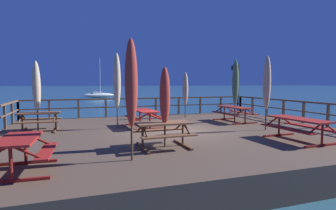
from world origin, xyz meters
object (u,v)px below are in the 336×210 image
object	(u,v)px
picnic_table_mid_right	(234,111)
patio_umbrella_tall_back_right	(131,83)
picnic_table_back_right	(299,124)
picnic_table_mid_centre	(39,118)
patio_umbrella_short_back	(185,89)
picnic_table_front_right	(163,129)
patio_umbrella_tall_mid_left	(267,83)
picnic_table_front_left	(145,115)
patio_umbrella_tall_mid_right	(36,87)
sailboat_distant	(99,95)
patio_umbrella_tall_back_left	(117,81)
patio_umbrella_short_mid	(235,82)
lamp_post_hooked	(236,81)
patio_umbrella_short_front	(165,96)
picnic_table_back_left	(19,148)

from	to	relation	value
picnic_table_mid_right	patio_umbrella_tall_back_right	world-z (taller)	patio_umbrella_tall_back_right
picnic_table_mid_right	picnic_table_back_right	bearing A→B (deg)	-95.25
picnic_table_mid_centre	patio_umbrella_short_back	size ratio (longest dim) A/B	0.64
picnic_table_front_right	patio_umbrella_tall_mid_left	distance (m)	5.39
picnic_table_front_left	patio_umbrella_tall_mid_left	distance (m)	5.37
patio_umbrella_tall_back_right	patio_umbrella_tall_mid_left	xyz separation A→B (m)	(6.14, 2.62, 0.01)
picnic_table_front_left	patio_umbrella_tall_mid_right	size ratio (longest dim) A/B	0.69
picnic_table_mid_centre	sailboat_distant	xyz separation A→B (m)	(5.38, 42.98, -0.87)
picnic_table_mid_right	sailboat_distant	world-z (taller)	sailboat_distant
patio_umbrella_tall_mid_right	patio_umbrella_tall_back_left	size ratio (longest dim) A/B	0.88
picnic_table_front_left	patio_umbrella_short_mid	world-z (taller)	patio_umbrella_short_mid
picnic_table_front_left	picnic_table_mid_right	bearing A→B (deg)	2.40
lamp_post_hooked	sailboat_distant	world-z (taller)	sailboat_distant
picnic_table_front_right	patio_umbrella_tall_back_right	xyz separation A→B (m)	(-1.17, -1.08, 1.39)
patio_umbrella_short_mid	picnic_table_front_left	bearing A→B (deg)	-177.55
patio_umbrella_short_front	lamp_post_hooked	xyz separation A→B (m)	(7.20, 7.32, 0.56)
picnic_table_mid_right	picnic_table_mid_centre	bearing A→B (deg)	178.92
picnic_table_front_right	picnic_table_mid_centre	size ratio (longest dim) A/B	1.02
picnic_table_back_left	lamp_post_hooked	xyz separation A→B (m)	(10.95, 8.56, 1.56)
patio_umbrella_short_front	patio_umbrella_tall_mid_right	world-z (taller)	patio_umbrella_tall_mid_right
picnic_table_mid_right	sailboat_distant	xyz separation A→B (m)	(-3.65, 43.15, -0.88)
patio_umbrella_short_mid	picnic_table_mid_right	bearing A→B (deg)	-172.58
patio_umbrella_tall_back_right	lamp_post_hooked	xyz separation A→B (m)	(8.43, 8.43, 0.17)
picnic_table_back_right	patio_umbrella_tall_mid_right	distance (m)	10.00
picnic_table_back_right	picnic_table_back_left	xyz separation A→B (m)	(-8.33, -0.66, -0.02)
picnic_table_front_left	picnic_table_back_left	size ratio (longest dim) A/B	1.17
picnic_table_front_right	patio_umbrella_tall_back_left	world-z (taller)	patio_umbrella_tall_back_left
picnic_table_back_right	picnic_table_front_left	distance (m)	6.19
patio_umbrella_tall_mid_right	picnic_table_back_right	bearing A→B (deg)	-29.22
picnic_table_back_right	patio_umbrella_tall_mid_right	world-z (taller)	patio_umbrella_tall_mid_right
picnic_table_back_right	patio_umbrella_tall_mid_left	distance (m)	2.54
patio_umbrella_tall_mid_right	picnic_table_mid_centre	bearing A→B (deg)	-21.49
picnic_table_mid_centre	patio_umbrella_tall_back_right	world-z (taller)	patio_umbrella_tall_back_right
picnic_table_back_right	picnic_table_mid_centre	bearing A→B (deg)	150.73
picnic_table_mid_centre	patio_umbrella_short_mid	distance (m)	9.19
picnic_table_mid_right	patio_umbrella_tall_back_left	xyz separation A→B (m)	(-5.91, -0.18, 1.49)
picnic_table_mid_right	patio_umbrella_short_front	xyz separation A→B (m)	(-5.01, -4.07, 0.99)
picnic_table_front_left	patio_umbrella_short_back	distance (m)	4.10
picnic_table_front_left	patio_umbrella_short_mid	size ratio (longest dim) A/B	0.63
picnic_table_mid_centre	picnic_table_back_left	xyz separation A→B (m)	(0.28, -5.48, 0.00)
patio_umbrella_tall_back_left	patio_umbrella_short_front	bearing A→B (deg)	-76.99
picnic_table_back_right	sailboat_distant	distance (m)	47.92
picnic_table_mid_right	patio_umbrella_tall_back_left	distance (m)	6.10
patio_umbrella_short_back	patio_umbrella_tall_back_left	distance (m)	4.94
patio_umbrella_tall_back_right	patio_umbrella_short_front	bearing A→B (deg)	41.93
patio_umbrella_tall_back_right	lamp_post_hooked	size ratio (longest dim) A/B	0.95
patio_umbrella_short_front	patio_umbrella_tall_back_right	distance (m)	1.70
picnic_table_front_right	patio_umbrella_tall_mid_left	bearing A→B (deg)	17.20
picnic_table_mid_centre	picnic_table_front_left	xyz separation A→B (m)	(4.32, -0.37, 0.01)
patio_umbrella_tall_mid_left	patio_umbrella_tall_back_left	xyz separation A→B (m)	(-5.81, 2.38, 0.10)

